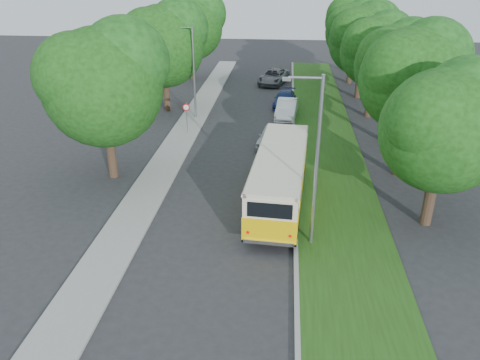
# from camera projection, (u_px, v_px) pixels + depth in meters

# --- Properties ---
(ground) EXTENTS (120.00, 120.00, 0.00)m
(ground) POSITION_uv_depth(u_px,v_px,m) (227.00, 214.00, 24.63)
(ground) COLOR #2A2A2C
(ground) RESTS_ON ground
(curb) EXTENTS (0.20, 70.00, 0.15)m
(curb) POSITION_uv_depth(u_px,v_px,m) (294.00, 176.00, 28.78)
(curb) COLOR gray
(curb) RESTS_ON ground
(grass_verge) EXTENTS (4.50, 70.00, 0.13)m
(grass_verge) POSITION_uv_depth(u_px,v_px,m) (333.00, 178.00, 28.58)
(grass_verge) COLOR #244813
(grass_verge) RESTS_ON ground
(sidewalk) EXTENTS (2.20, 70.00, 0.12)m
(sidewalk) POSITION_uv_depth(u_px,v_px,m) (161.00, 171.00, 29.53)
(sidewalk) COLOR gray
(sidewalk) RESTS_ON ground
(treeline) EXTENTS (24.27, 41.91, 9.46)m
(treeline) POSITION_uv_depth(u_px,v_px,m) (291.00, 44.00, 38.02)
(treeline) COLOR #332319
(treeline) RESTS_ON ground
(lamppost_near) EXTENTS (1.71, 0.16, 8.00)m
(lamppost_near) POSITION_uv_depth(u_px,v_px,m) (315.00, 158.00, 20.15)
(lamppost_near) COLOR gray
(lamppost_near) RESTS_ON ground
(lamppost_far) EXTENTS (1.71, 0.16, 7.50)m
(lamppost_far) POSITION_uv_depth(u_px,v_px,m) (193.00, 69.00, 37.69)
(lamppost_far) COLOR gray
(lamppost_far) RESTS_ON ground
(warning_sign) EXTENTS (0.56, 0.10, 2.50)m
(warning_sign) POSITION_uv_depth(u_px,v_px,m) (186.00, 113.00, 35.08)
(warning_sign) COLOR gray
(warning_sign) RESTS_ON ground
(vintage_bus) EXTENTS (3.30, 10.22, 2.99)m
(vintage_bus) POSITION_uv_depth(u_px,v_px,m) (280.00, 179.00, 25.06)
(vintage_bus) COLOR yellow
(vintage_bus) RESTS_ON ground
(car_silver) EXTENTS (2.30, 4.33, 1.40)m
(car_silver) POSITION_uv_depth(u_px,v_px,m) (271.00, 136.00, 33.51)
(car_silver) COLOR #B7B8BC
(car_silver) RESTS_ON ground
(car_white) EXTENTS (2.01, 4.74, 1.52)m
(car_white) POSITION_uv_depth(u_px,v_px,m) (287.00, 109.00, 39.34)
(car_white) COLOR white
(car_white) RESTS_ON ground
(car_blue) EXTENTS (2.24, 4.56, 1.28)m
(car_blue) POSITION_uv_depth(u_px,v_px,m) (285.00, 99.00, 42.45)
(car_blue) COLOR navy
(car_blue) RESTS_ON ground
(car_grey) EXTENTS (3.62, 5.86, 1.51)m
(car_grey) POSITION_uv_depth(u_px,v_px,m) (274.00, 77.00, 50.17)
(car_grey) COLOR slate
(car_grey) RESTS_ON ground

